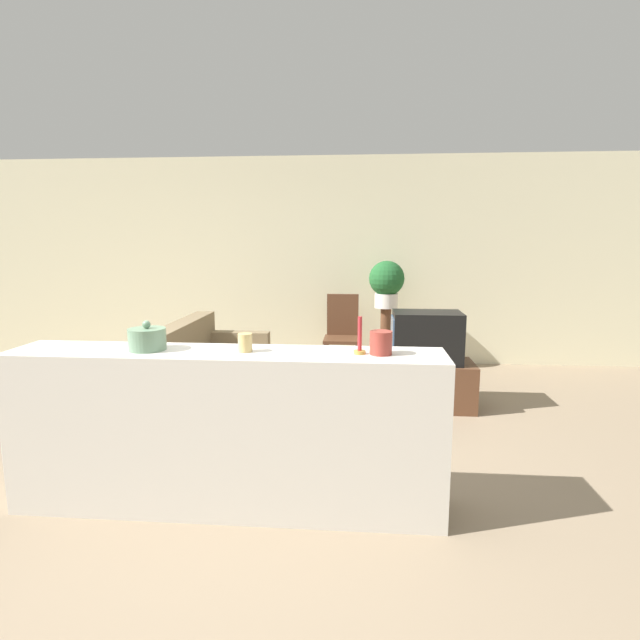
{
  "coord_description": "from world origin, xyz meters",
  "views": [
    {
      "loc": [
        0.81,
        -3.2,
        1.65
      ],
      "look_at": [
        0.4,
        1.64,
        0.85
      ],
      "focal_mm": 28.0,
      "sensor_mm": 36.0,
      "label": 1
    }
  ],
  "objects": [
    {
      "name": "tv_stand",
      "position": [
        1.44,
        1.61,
        0.23
      ],
      "size": [
        0.93,
        0.51,
        0.45
      ],
      "color": "brown",
      "rests_on": "ground_plane"
    },
    {
      "name": "couch",
      "position": [
        -0.69,
        1.27,
        0.3
      ],
      "size": [
        0.84,
        2.04,
        0.83
      ],
      "color": "#847051",
      "rests_on": "ground_plane"
    },
    {
      "name": "ground_plane",
      "position": [
        0.0,
        0.0,
        0.0
      ],
      "size": [
        14.0,
        14.0,
        0.0
      ],
      "primitive_type": "plane",
      "color": "gray"
    },
    {
      "name": "potted_plant",
      "position": [
        1.11,
        3.0,
        1.12
      ],
      "size": [
        0.44,
        0.44,
        0.58
      ],
      "color": "white",
      "rests_on": "plant_stand"
    },
    {
      "name": "foreground_counter",
      "position": [
        0.0,
        -0.38,
        0.49
      ],
      "size": [
        2.61,
        0.44,
        0.99
      ],
      "color": "silver",
      "rests_on": "ground_plane"
    },
    {
      "name": "wall_back",
      "position": [
        0.0,
        3.43,
        1.35
      ],
      "size": [
        9.0,
        0.06,
        2.7
      ],
      "color": "beige",
      "rests_on": "ground_plane"
    },
    {
      "name": "decorative_bowl",
      "position": [
        -0.47,
        -0.38,
        1.05
      ],
      "size": [
        0.22,
        0.22,
        0.18
      ],
      "color": "gray",
      "rests_on": "foreground_counter"
    },
    {
      "name": "coffee_tin",
      "position": [
        0.92,
        -0.38,
        1.05
      ],
      "size": [
        0.13,
        0.13,
        0.14
      ],
      "color": "#99382D",
      "rests_on": "foreground_counter"
    },
    {
      "name": "television",
      "position": [
        1.43,
        1.61,
        0.7
      ],
      "size": [
        0.67,
        0.43,
        0.49
      ],
      "color": "black",
      "rests_on": "tv_stand"
    },
    {
      "name": "wooden_chair",
      "position": [
        0.57,
        2.9,
        0.51
      ],
      "size": [
        0.44,
        0.44,
        0.96
      ],
      "color": "brown",
      "rests_on": "ground_plane"
    },
    {
      "name": "candlestick",
      "position": [
        0.8,
        -0.38,
        1.05
      ],
      "size": [
        0.07,
        0.07,
        0.22
      ],
      "color": "#B7933D",
      "rests_on": "foreground_counter"
    },
    {
      "name": "candle_jar",
      "position": [
        0.12,
        -0.38,
        1.04
      ],
      "size": [
        0.08,
        0.08,
        0.11
      ],
      "color": "tan",
      "rests_on": "foreground_counter"
    },
    {
      "name": "plant_stand",
      "position": [
        1.11,
        3.0,
        0.4
      ],
      "size": [
        0.13,
        0.13,
        0.79
      ],
      "color": "brown",
      "rests_on": "ground_plane"
    }
  ]
}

